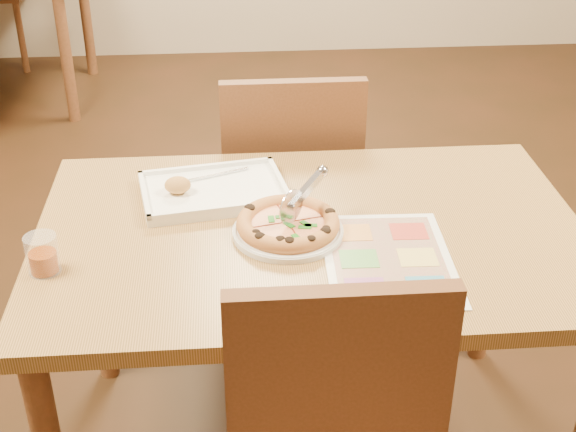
{
  "coord_description": "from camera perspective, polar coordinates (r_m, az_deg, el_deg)",
  "views": [
    {
      "loc": [
        -0.18,
        -1.62,
        1.69
      ],
      "look_at": [
        -0.06,
        -0.02,
        0.77
      ],
      "focal_mm": 50.0,
      "sensor_mm": 36.0,
      "label": 1
    }
  ],
  "objects": [
    {
      "name": "plate",
      "position": [
        1.87,
        -0.0,
        -1.14
      ],
      "size": [
        0.33,
        0.33,
        0.01
      ],
      "primitive_type": "cylinder",
      "rotation": [
        0.0,
        0.0,
        -0.33
      ],
      "color": "silver",
      "rests_on": "dining_table"
    },
    {
      "name": "glass_tumbler",
      "position": [
        1.8,
        -17.05,
        -2.76
      ],
      "size": [
        0.07,
        0.07,
        0.09
      ],
      "rotation": [
        0.0,
        0.0,
        -0.37
      ],
      "color": "#88340A",
      "rests_on": "dining_table"
    },
    {
      "name": "pizza_cutter",
      "position": [
        1.86,
        0.98,
        1.5
      ],
      "size": [
        0.12,
        0.13,
        0.1
      ],
      "rotation": [
        0.0,
        0.0,
        0.83
      ],
      "color": "silver",
      "rests_on": "pizza"
    },
    {
      "name": "chair_far",
      "position": [
        2.5,
        0.18,
        3.14
      ],
      "size": [
        0.42,
        0.42,
        0.47
      ],
      "rotation": [
        0.0,
        0.0,
        3.14
      ],
      "color": "brown",
      "rests_on": "ground"
    },
    {
      "name": "appetizer_tray",
      "position": [
        2.04,
        -5.51,
        1.73
      ],
      "size": [
        0.39,
        0.3,
        0.06
      ],
      "rotation": [
        0.0,
        0.0,
        0.17
      ],
      "color": "white",
      "rests_on": "dining_table"
    },
    {
      "name": "dining_table",
      "position": [
        1.94,
        1.62,
        -3.04
      ],
      "size": [
        1.3,
        0.85,
        0.72
      ],
      "color": "#A77842",
      "rests_on": "ground"
    },
    {
      "name": "menu",
      "position": [
        1.79,
        7.14,
        -3.04
      ],
      "size": [
        0.29,
        0.4,
        0.0
      ],
      "primitive_type": "cube",
      "rotation": [
        0.0,
        0.0,
        -0.03
      ],
      "color": "white",
      "rests_on": "dining_table"
    },
    {
      "name": "pizza",
      "position": [
        1.86,
        0.0,
        -0.53
      ],
      "size": [
        0.24,
        0.24,
        0.04
      ],
      "rotation": [
        0.0,
        0.0,
        0.22
      ],
      "color": "#D38D48",
      "rests_on": "plate"
    }
  ]
}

